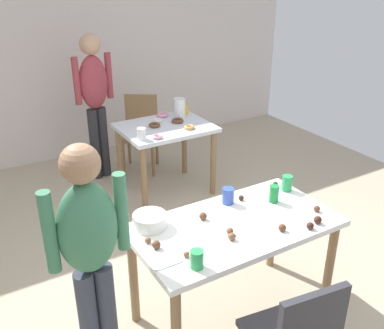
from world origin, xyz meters
The scene contains 34 objects.
ground_plane centered at (0.00, 0.00, 0.00)m, with size 6.40×6.40×0.00m, color tan.
wall_back centered at (0.00, 3.20, 1.30)m, with size 6.40×0.10×2.60m, color silver.
dining_table_near centered at (0.08, -0.20, 0.65)m, with size 1.32×0.71×0.75m.
dining_table_far centered at (0.55, 1.66, 0.63)m, with size 0.91×0.72×0.75m.
chair_far_table centered at (0.58, 2.37, 0.50)m, with size 0.56×0.56×0.87m.
person_girl_near centered at (-0.86, -0.18, 0.89)m, with size 0.45×0.20×1.48m.
person_adult_far centered at (0.07, 2.37, 0.97)m, with size 0.46×0.25×1.61m.
mixing_bowl centered at (-0.40, 0.04, 0.79)m, with size 0.21×0.21×0.09m, color white.
soda_can centered at (0.47, -0.11, 0.81)m, with size 0.07×0.07×0.12m, color #198438.
fork_near centered at (-0.49, -0.36, 0.75)m, with size 0.17×0.02×0.01m, color silver.
cup_near_0 centered at (0.19, 0.04, 0.81)m, with size 0.08×0.08×0.11m, color #3351B2.
cup_near_1 centered at (0.66, -0.03, 0.81)m, with size 0.07×0.07×0.12m, color green.
cup_near_2 centered at (-0.36, -0.45, 0.80)m, with size 0.07×0.07×0.11m, color green.
cake_ball_0 centered at (0.29, 0.02, 0.77)m, with size 0.04×0.04×0.04m, color #3D2319.
cake_ball_1 centered at (-0.02, -0.28, 0.77)m, with size 0.04×0.04×0.04m, color brown.
cake_ball_2 centered at (-0.07, -0.05, 0.78)m, with size 0.05×0.05×0.05m, color brown.
cake_ball_3 centered at (0.63, 0.06, 0.77)m, with size 0.04×0.04×0.04m, color #3D2319.
cake_ball_4 centered at (0.44, -0.49, 0.77)m, with size 0.05×0.05×0.05m, color #3D2319.
cake_ball_5 centered at (-0.05, -0.34, 0.77)m, with size 0.05×0.05×0.05m, color brown.
cake_ball_6 centered at (-0.47, -0.18, 0.78)m, with size 0.05×0.05×0.05m, color brown.
cake_ball_7 centered at (-0.36, -0.34, 0.77)m, with size 0.04×0.04×0.04m, color brown.
cake_ball_8 centered at (0.53, -0.46, 0.78)m, with size 0.05×0.05×0.05m, color #3D2319.
cake_ball_9 centered at (0.28, -0.42, 0.77)m, with size 0.05×0.05×0.05m, color brown.
cake_ball_10 centered at (0.63, -0.36, 0.77)m, with size 0.04×0.04×0.04m, color brown.
cake_ball_11 centered at (-0.49, -0.11, 0.77)m, with size 0.04×0.04×0.04m, color brown.
pitcher_far centered at (0.78, 1.78, 0.86)m, with size 0.12×0.12×0.22m, color white.
cup_far_0 centered at (0.90, 1.88, 0.80)m, with size 0.07×0.07×0.11m, color yellow.
cup_far_1 centered at (0.18, 1.44, 0.80)m, with size 0.08×0.08×0.11m, color white.
donut_far_0 centered at (0.54, 1.81, 0.77)m, with size 0.10×0.10×0.03m, color white.
donut_far_1 centered at (0.44, 1.69, 0.77)m, with size 0.12×0.12×0.04m, color brown.
donut_far_2 centered at (0.71, 1.46, 0.77)m, with size 0.11×0.11×0.03m, color gold.
donut_far_3 centered at (0.66, 1.94, 0.77)m, with size 0.13×0.13×0.04m, color pink.
donut_far_4 centered at (0.70, 1.68, 0.77)m, with size 0.13×0.13×0.04m, color brown.
donut_far_5 centered at (0.32, 1.38, 0.77)m, with size 0.10×0.10×0.03m, color pink.
Camera 1 is at (-1.37, -2.09, 2.26)m, focal length 41.00 mm.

